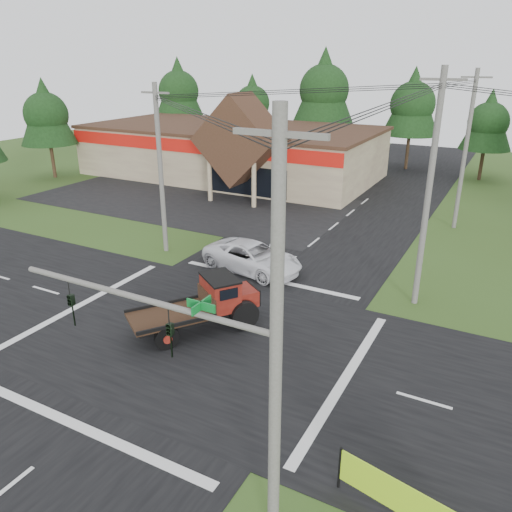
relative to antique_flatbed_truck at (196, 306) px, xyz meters
The scene contains 19 objects.
ground 1.35m from the antique_flatbed_truck, 50.81° to the right, with size 120.00×120.00×0.00m, color #334D1B.
road_ns 1.34m from the antique_flatbed_truck, 50.81° to the right, with size 12.00×120.00×0.02m, color black.
road_ew 1.33m from the antique_flatbed_truck, 50.81° to the right, with size 120.00×12.00×0.02m, color black.
parking_apron 23.14m from the antique_flatbed_truck, 126.32° to the left, with size 28.00×14.00×0.02m, color black.
cvs_building 33.03m from the antique_flatbed_truck, 117.81° to the left, with size 30.40×18.20×9.19m.
traffic_signal_mast 10.48m from the antique_flatbed_truck, 52.13° to the right, with size 8.12×0.24×7.00m.
utility_pole_nr 11.94m from the antique_flatbed_truck, 45.26° to the right, with size 2.00×0.30×11.00m.
utility_pole_nw 11.58m from the antique_flatbed_truck, 135.27° to the left, with size 2.00×0.30×10.50m.
utility_pole_ne 12.19m from the antique_flatbed_truck, 42.49° to the left, with size 2.00×0.30×11.50m.
utility_pole_n 23.59m from the antique_flatbed_truck, 68.96° to the left, with size 2.00×0.30×11.20m.
tree_row_a 49.97m from the antique_flatbed_truck, 126.85° to the left, with size 6.72×6.72×12.12m.
tree_row_b 46.36m from the antique_flatbed_truck, 115.32° to the left, with size 5.60×5.60×10.10m.
tree_row_c 42.42m from the antique_flatbed_truck, 103.41° to the left, with size 7.28×7.28×13.13m.
tree_row_d 42.07m from the antique_flatbed_truck, 89.57° to the left, with size 6.16×6.16×11.11m.
tree_row_e 40.76m from the antique_flatbed_truck, 78.15° to the left, with size 5.04×5.04×9.09m.
tree_side_w 37.66m from the antique_flatbed_truck, 148.24° to the left, with size 5.60×5.60×10.10m.
antique_flatbed_truck is the anchor object (origin of this frame).
roadside_banner 12.52m from the antique_flatbed_truck, 29.29° to the right, with size 4.30×0.13×1.47m, color #9BD01B, non-canonical shape.
white_pickup 7.45m from the antique_flatbed_truck, 98.34° to the left, with size 2.81×6.10×1.70m, color white.
Camera 1 is at (11.66, -16.24, 11.72)m, focal length 35.00 mm.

